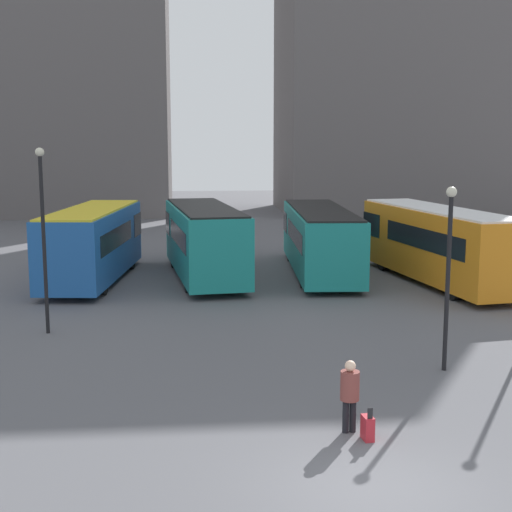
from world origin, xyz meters
TOP-DOWN VIEW (x-y plane):
  - ground_plane at (0.00, 0.00)m, footprint 160.00×160.00m
  - building_block_right at (16.35, 51.73)m, footprint 22.77×13.72m
  - bus_0 at (-7.54, 20.34)m, footprint 3.60×9.93m
  - bus_1 at (-2.62, 20.54)m, footprint 3.76×10.13m
  - bus_2 at (2.84, 21.27)m, footprint 3.20×11.18m
  - bus_3 at (7.54, 18.56)m, footprint 4.04×11.23m
  - traveler at (0.10, 2.59)m, footprint 0.45×0.45m
  - suitcase at (0.39, 2.17)m, footprint 0.23×0.37m
  - lamp_post_0 at (3.59, 6.48)m, footprint 0.28×0.28m
  - lamp_post_2 at (-7.87, 11.35)m, footprint 0.28×0.28m

SIDE VIEW (x-z plane):
  - ground_plane at x=0.00m, z-range 0.00..0.00m
  - suitcase at x=0.39m, z-range -0.11..0.63m
  - traveler at x=0.10m, z-range 0.15..1.73m
  - bus_2 at x=2.84m, z-range 0.13..3.19m
  - bus_0 at x=-7.54m, z-range 0.13..3.37m
  - bus_1 at x=-2.62m, z-range 0.14..3.41m
  - bus_3 at x=7.54m, z-range 0.14..3.43m
  - lamp_post_0 at x=3.59m, z-range 0.49..5.46m
  - lamp_post_2 at x=-7.87m, z-range 0.51..6.46m
  - building_block_right at x=16.35m, z-range 0.00..33.55m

